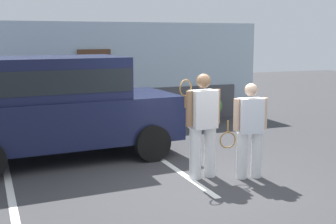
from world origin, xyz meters
TOP-DOWN VIEW (x-y plane):
  - ground_plane at (0.00, 0.00)m, footprint 40.00×40.00m
  - parking_stripe_0 at (-3.07, 1.50)m, footprint 0.12×4.40m
  - parking_stripe_1 at (-0.13, 1.50)m, footprint 0.12×4.40m
  - house_frontage at (-0.01, 5.76)m, footprint 8.92×0.40m
  - parked_suv at (-2.05, 2.54)m, footprint 4.71×2.39m
  - tennis_player_man at (0.11, 0.34)m, footprint 0.81×0.33m
  - tennis_player_woman at (0.85, 0.03)m, footprint 0.86×0.31m
  - potted_plant_by_porch at (2.69, 4.95)m, footprint 0.57×0.57m

SIDE VIEW (x-z plane):
  - ground_plane at x=0.00m, z-range 0.00..0.00m
  - parking_stripe_0 at x=-3.07m, z-range 0.00..0.01m
  - parking_stripe_1 at x=-0.13m, z-range 0.00..0.01m
  - potted_plant_by_porch at x=2.69m, z-range 0.04..0.79m
  - tennis_player_woman at x=0.85m, z-range 0.03..1.69m
  - tennis_player_man at x=0.11m, z-range 0.04..1.86m
  - parked_suv at x=-2.05m, z-range 0.12..2.17m
  - house_frontage at x=-0.01m, z-range -0.09..2.75m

